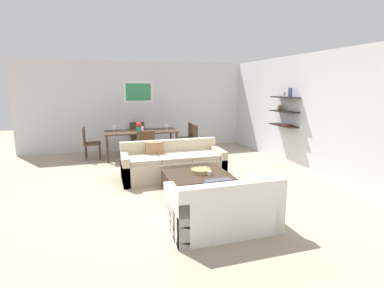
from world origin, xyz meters
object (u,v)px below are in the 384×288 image
Objects in this scene: loveseat_white at (222,208)px; wine_glass_foot at (143,129)px; coffee_table at (197,184)px; centerpiece_vase at (139,127)px; dining_table at (141,133)px; wine_glass_head at (139,125)px; wine_glass_left_far at (114,128)px; dining_chair_right_far at (187,136)px; dining_chair_right_near at (191,138)px; wine_glass_right_far at (166,126)px; decorative_bowl at (201,171)px; dining_chair_foot at (146,145)px; dining_chair_head at (138,135)px; sofa_beige at (173,164)px; candle_jar at (209,173)px; dining_chair_left_far at (89,141)px; wine_glass_right_near at (167,127)px.

wine_glass_foot reaches higher than loveseat_white.
coffee_table is 4.48× the size of centerpiece_vase.
wine_glass_head is at bearing 90.00° from dining_table.
wine_glass_left_far reaches higher than dining_table.
dining_chair_right_far is 1.45m from wine_glass_head.
loveseat_white is 1.68× the size of dining_chair_right_near.
wine_glass_foot is 0.32m from centerpiece_vase.
centerpiece_vase is at bearing -168.61° from wine_glass_right_far.
dining_chair_right_near is (1.39, -0.19, -0.18)m from dining_table.
decorative_bowl is 0.19× the size of dining_table.
dining_chair_right_far reaches higher than loveseat_white.
dining_chair_foot is 1.00× the size of dining_chair_head.
dining_chair_right_near reaches higher than sofa_beige.
sofa_beige is 24.82× the size of candle_jar.
loveseat_white reaches higher than coffee_table.
dining_table is 1.42m from dining_chair_left_far.
decorative_bowl is 3.88m from dining_chair_left_far.
dining_chair_right_far is at bearing 2.35° from wine_glass_left_far.
wine_glass_head is at bearing 99.81° from sofa_beige.
loveseat_white is at bearing -92.12° from wine_glass_right_near.
wine_glass_right_near is (0.00, 2.96, 0.43)m from decorative_bowl.
wine_glass_right_far is 0.84× the size of wine_glass_foot.
coffee_table is at bearing -77.11° from wine_glass_foot.
candle_jar is 3.11m from dining_chair_right_near.
wine_glass_left_far reaches higher than wine_glass_right_near.
wine_glass_right_far is (0.72, 0.11, 0.17)m from dining_table.
decorative_bowl is 4.31× the size of candle_jar.
dining_chair_head is 5.96× the size of wine_glass_right_near.
dining_chair_right_far is at bearing 66.33° from sofa_beige.
decorative_bowl is at bearing -72.23° from dining_chair_foot.
wine_glass_head is at bearing 81.97° from centerpiece_vase.
centerpiece_vase reaches higher than wine_glass_left_far.
coffee_table is 2.91m from wine_glass_foot.
wine_glass_right_near reaches higher than dining_chair_head.
dining_chair_left_far reaches higher than coffee_table.
dining_table is at bearing -90.00° from dining_chair_head.
dining_chair_head is at bearing 90.00° from dining_chair_foot.
loveseat_white is at bearing -101.95° from candle_jar.
wine_glass_right_near is at bearing -4.03° from centerpiece_vase.
wine_glass_right_near is 0.56× the size of centerpiece_vase.
wine_glass_head is 0.42m from centerpiece_vase.
dining_chair_left_far is (-2.11, 3.26, 0.08)m from decorative_bowl.
loveseat_white is 0.75× the size of dining_table.
decorative_bowl is 2.65× the size of wine_glass_right_far.
dining_chair_foot is 0.87m from centerpiece_vase.
dining_chair_foot is 5.92× the size of wine_glass_left_far.
loveseat_white reaches higher than candle_jar.
candle_jar is at bearing -71.48° from sofa_beige.
candle_jar is 0.51× the size of wine_glass_foot.
wine_glass_head reaches higher than dining_chair_right_far.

